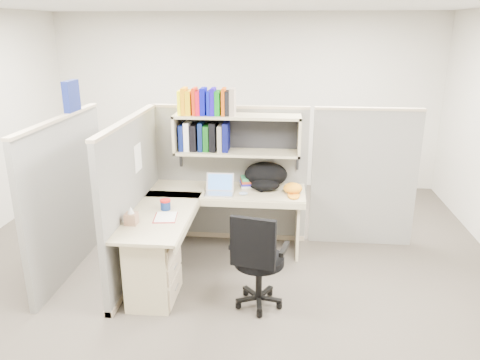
# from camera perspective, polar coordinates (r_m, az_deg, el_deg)

# --- Properties ---
(ground) EXTENTS (6.00, 6.00, 0.00)m
(ground) POSITION_cam_1_polar(r_m,az_deg,el_deg) (5.04, -2.29, -11.23)
(ground) COLOR #342F28
(ground) RESTS_ON ground
(room_shell) EXTENTS (6.00, 6.00, 6.00)m
(room_shell) POSITION_cam_1_polar(r_m,az_deg,el_deg) (4.48, -2.55, 7.14)
(room_shell) COLOR beige
(room_shell) RESTS_ON ground
(cubicle) EXTENTS (3.79, 1.84, 1.95)m
(cubicle) POSITION_cam_1_polar(r_m,az_deg,el_deg) (5.15, -5.80, 0.35)
(cubicle) COLOR slate
(cubicle) RESTS_ON ground
(desk) EXTENTS (1.74, 1.75, 0.73)m
(desk) POSITION_cam_1_polar(r_m,az_deg,el_deg) (4.66, -7.85, -7.92)
(desk) COLOR tan
(desk) RESTS_ON ground
(laptop) EXTENTS (0.31, 0.31, 0.22)m
(laptop) POSITION_cam_1_polar(r_m,az_deg,el_deg) (5.09, -2.58, -0.59)
(laptop) COLOR silver
(laptop) RESTS_ON desk
(backpack) EXTENTS (0.59, 0.53, 0.29)m
(backpack) POSITION_cam_1_polar(r_m,az_deg,el_deg) (5.28, 3.15, 0.48)
(backpack) COLOR black
(backpack) RESTS_ON desk
(orange_cap) EXTENTS (0.23, 0.26, 0.11)m
(orange_cap) POSITION_cam_1_polar(r_m,az_deg,el_deg) (5.17, 6.45, -1.00)
(orange_cap) COLOR orange
(orange_cap) RESTS_ON desk
(snack_canister) EXTENTS (0.11, 0.11, 0.10)m
(snack_canister) POSITION_cam_1_polar(r_m,az_deg,el_deg) (4.74, -9.08, -2.96)
(snack_canister) COLOR navy
(snack_canister) RESTS_ON desk
(tissue_box) EXTENTS (0.11, 0.11, 0.17)m
(tissue_box) POSITION_cam_1_polar(r_m,az_deg,el_deg) (4.45, -13.14, -4.23)
(tissue_box) COLOR #9C7258
(tissue_box) RESTS_ON desk
(mouse) EXTENTS (0.10, 0.07, 0.04)m
(mouse) POSITION_cam_1_polar(r_m,az_deg,el_deg) (5.09, 0.40, -1.64)
(mouse) COLOR #8197B7
(mouse) RESTS_ON desk
(paper_cup) EXTENTS (0.08, 0.08, 0.10)m
(paper_cup) POSITION_cam_1_polar(r_m,az_deg,el_deg) (5.32, -1.14, -0.42)
(paper_cup) COLOR white
(paper_cup) RESTS_ON desk
(book_stack) EXTENTS (0.20, 0.24, 0.10)m
(book_stack) POSITION_cam_1_polar(r_m,az_deg,el_deg) (5.38, 0.85, -0.18)
(book_stack) COLOR gray
(book_stack) RESTS_ON desk
(loose_paper) EXTENTS (0.23, 0.28, 0.00)m
(loose_paper) POSITION_cam_1_polar(r_m,az_deg,el_deg) (4.58, -9.04, -4.45)
(loose_paper) COLOR white
(loose_paper) RESTS_ON desk
(task_chair) EXTENTS (0.54, 0.50, 0.96)m
(task_chair) POSITION_cam_1_polar(r_m,az_deg,el_deg) (4.32, 2.17, -11.49)
(task_chair) COLOR black
(task_chair) RESTS_ON ground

